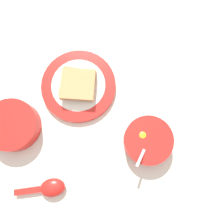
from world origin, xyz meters
name	(u,v)px	position (x,y,z in m)	size (l,w,h in m)	color
ground_plane	(60,102)	(0.00, 0.00, 0.00)	(3.00, 3.00, 0.00)	silver
egg_bowl	(148,140)	(-0.18, -0.22, 0.02)	(0.14, 0.14, 0.07)	red
toast_plate	(79,86)	(0.03, -0.07, 0.01)	(0.23, 0.23, 0.02)	red
toast_sandwich	(78,84)	(0.03, -0.07, 0.03)	(0.13, 0.13, 0.03)	#9E7042
soup_spoon	(49,188)	(-0.24, 0.08, 0.01)	(0.06, 0.15, 0.03)	red
congee_bowl	(13,125)	(-0.04, 0.14, 0.03)	(0.15, 0.15, 0.05)	red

